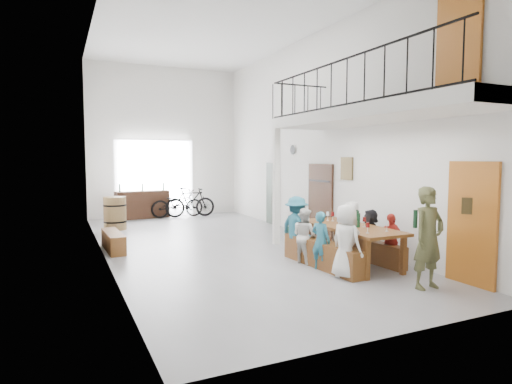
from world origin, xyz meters
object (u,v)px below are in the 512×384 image
serving_counter (142,205)px  oak_barrel (115,213)px  bench_inner (322,254)px  host_standing (429,238)px  side_bench (113,241)px  bicycle_near (177,204)px  tasting_table (350,230)px

serving_counter → oak_barrel: bearing=-126.2°
bench_inner → host_standing: size_ratio=1.33×
bench_inner → side_bench: bearing=133.8°
serving_counter → bicycle_near: 1.23m
bench_inner → serving_counter: 8.75m
serving_counter → bench_inner: bearing=-84.0°
host_standing → oak_barrel: bearing=111.6°
bench_inner → side_bench: size_ratio=1.46×
bench_inner → oak_barrel: oak_barrel is taller
tasting_table → bench_inner: (-0.63, 0.04, -0.45)m
bench_inner → host_standing: bearing=-69.6°
bench_inner → oak_barrel: size_ratio=2.26×
side_bench → serving_counter: size_ratio=0.83×
bench_inner → side_bench: 4.89m
tasting_table → oak_barrel: size_ratio=2.47×
side_bench → bicycle_near: bearing=60.5°
oak_barrel → serving_counter: oak_barrel is taller
tasting_table → side_bench: 5.41m
side_bench → oak_barrel: 3.08m
side_bench → oak_barrel: (0.39, 3.04, 0.28)m
oak_barrel → serving_counter: size_ratio=0.53×
tasting_table → host_standing: size_ratio=1.45×
tasting_table → oak_barrel: 7.47m
bench_inner → host_standing: (0.82, -1.88, 0.59)m
tasting_table → host_standing: host_standing is taller
bench_inner → bicycle_near: bicycle_near is taller
bench_inner → serving_counter: serving_counter is taller
serving_counter → host_standing: host_standing is taller
oak_barrel → bicycle_near: (2.39, 1.87, 0.01)m
tasting_table → serving_counter: 8.95m
side_bench → tasting_table: bearing=-38.9°
tasting_table → bench_inner: bearing=176.4°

